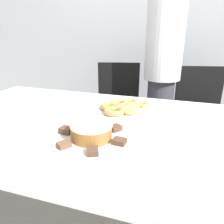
{
  "coord_description": "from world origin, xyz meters",
  "views": [
    {
      "loc": [
        0.35,
        -0.96,
        1.18
      ],
      "look_at": [
        0.03,
        0.03,
        0.79
      ],
      "focal_mm": 35.0,
      "sensor_mm": 36.0,
      "label": 1
    }
  ],
  "objects_px": {
    "office_chair_left": "(117,115)",
    "plate_donuts": "(127,110)",
    "plate_cake": "(92,139)",
    "frosted_cake": "(91,131)",
    "office_chair_right": "(199,124)",
    "person_standing": "(162,70)"
  },
  "relations": [
    {
      "from": "office_chair_left",
      "to": "office_chair_right",
      "type": "relative_size",
      "value": 1.0
    },
    {
      "from": "plate_cake",
      "to": "office_chair_right",
      "type": "bearing_deg",
      "value": 63.55
    },
    {
      "from": "office_chair_left",
      "to": "plate_donuts",
      "type": "relative_size",
      "value": 2.38
    },
    {
      "from": "plate_cake",
      "to": "plate_donuts",
      "type": "relative_size",
      "value": 0.9
    },
    {
      "from": "person_standing",
      "to": "frosted_cake",
      "type": "distance_m",
      "value": 1.17
    },
    {
      "from": "office_chair_left",
      "to": "frosted_cake",
      "type": "relative_size",
      "value": 4.94
    },
    {
      "from": "plate_cake",
      "to": "frosted_cake",
      "type": "height_order",
      "value": "frosted_cake"
    },
    {
      "from": "person_standing",
      "to": "office_chair_right",
      "type": "distance_m",
      "value": 0.56
    },
    {
      "from": "office_chair_right",
      "to": "plate_donuts",
      "type": "relative_size",
      "value": 2.38
    },
    {
      "from": "person_standing",
      "to": "plate_donuts",
      "type": "height_order",
      "value": "person_standing"
    },
    {
      "from": "person_standing",
      "to": "frosted_cake",
      "type": "xyz_separation_m",
      "value": [
        -0.18,
        -1.16,
        -0.08
      ]
    },
    {
      "from": "office_chair_left",
      "to": "office_chair_right",
      "type": "bearing_deg",
      "value": -12.51
    },
    {
      "from": "office_chair_left",
      "to": "plate_donuts",
      "type": "distance_m",
      "value": 0.78
    },
    {
      "from": "plate_cake",
      "to": "person_standing",
      "type": "bearing_deg",
      "value": 80.94
    },
    {
      "from": "plate_cake",
      "to": "frosted_cake",
      "type": "relative_size",
      "value": 1.88
    },
    {
      "from": "office_chair_left",
      "to": "plate_donuts",
      "type": "bearing_deg",
      "value": -81.96
    },
    {
      "from": "office_chair_right",
      "to": "office_chair_left",
      "type": "bearing_deg",
      "value": 167.2
    },
    {
      "from": "person_standing",
      "to": "plate_cake",
      "type": "relative_size",
      "value": 4.72
    },
    {
      "from": "office_chair_left",
      "to": "plate_cake",
      "type": "relative_size",
      "value": 2.63
    },
    {
      "from": "office_chair_left",
      "to": "plate_donuts",
      "type": "height_order",
      "value": "office_chair_left"
    },
    {
      "from": "office_chair_right",
      "to": "plate_cake",
      "type": "bearing_deg",
      "value": -129.25
    },
    {
      "from": "plate_donuts",
      "to": "frosted_cake",
      "type": "xyz_separation_m",
      "value": [
        -0.06,
        -0.41,
        0.04
      ]
    }
  ]
}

